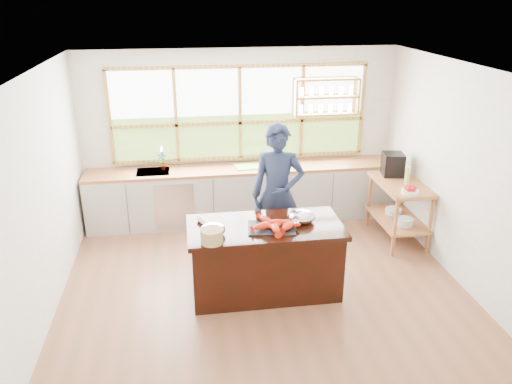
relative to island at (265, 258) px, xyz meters
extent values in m
plane|color=brown|center=(0.00, 0.20, -0.45)|extent=(5.00, 5.00, 0.00)
cube|color=silver|center=(0.00, 2.45, 0.90)|extent=(5.00, 0.02, 2.70)
cube|color=silver|center=(0.00, -2.05, 0.90)|extent=(5.00, 0.02, 2.70)
cube|color=silver|center=(-2.50, 0.20, 0.90)|extent=(0.02, 4.50, 2.70)
cube|color=silver|center=(2.50, 0.20, 0.90)|extent=(0.02, 4.50, 2.70)
cube|color=white|center=(0.00, 0.20, 2.25)|extent=(5.00, 4.50, 0.02)
cube|color=#BC9040|center=(0.00, 2.42, 1.25)|extent=(4.05, 0.06, 1.50)
cube|color=silver|center=(0.00, 2.44, 1.59)|extent=(3.98, 0.01, 0.75)
cube|color=#32601C|center=(0.00, 2.44, 0.87)|extent=(3.98, 0.01, 0.70)
cube|color=#BC9040|center=(1.35, 2.31, 1.77)|extent=(1.00, 0.28, 0.03)
cube|color=#BC9040|center=(1.35, 2.31, 1.50)|extent=(1.00, 0.28, 0.03)
cube|color=#BC9040|center=(1.35, 2.31, 1.22)|extent=(1.00, 0.28, 0.03)
cube|color=#BC9040|center=(0.85, 2.31, 1.50)|extent=(0.03, 0.28, 0.55)
cube|color=#BC9040|center=(1.85, 2.31, 1.50)|extent=(0.03, 0.28, 0.55)
cube|color=#A6A49D|center=(0.00, 2.14, -0.03)|extent=(4.90, 0.62, 0.85)
cube|color=silver|center=(-1.10, 1.82, -0.02)|extent=(0.60, 0.01, 0.72)
cube|color=#AB612F|center=(0.00, 2.14, 0.42)|extent=(4.90, 0.62, 0.05)
cube|color=silver|center=(-1.40, 2.14, 0.37)|extent=(0.50, 0.42, 0.16)
cube|color=#AB612F|center=(2.45, 0.60, 0.00)|extent=(0.04, 0.04, 0.90)
cube|color=#AB612F|center=(2.45, 1.60, 0.00)|extent=(0.04, 0.04, 0.90)
cube|color=#AB612F|center=(1.93, 0.60, 0.00)|extent=(0.04, 0.04, 0.90)
cube|color=#AB612F|center=(1.93, 1.60, 0.00)|extent=(0.04, 0.04, 0.90)
cube|color=#AB612F|center=(2.19, 1.10, -0.13)|extent=(0.62, 1.10, 0.03)
cube|color=#AB612F|center=(2.19, 1.10, 0.42)|extent=(0.62, 1.10, 0.05)
cylinder|color=silver|center=(2.19, 0.85, -0.07)|extent=(0.24, 0.24, 0.11)
cylinder|color=silver|center=(2.19, 1.25, -0.07)|extent=(0.24, 0.24, 0.09)
cube|color=black|center=(0.00, 0.00, -0.03)|extent=(1.77, 0.82, 0.84)
cube|color=black|center=(0.00, 0.00, 0.42)|extent=(1.85, 0.90, 0.06)
imported|color=#19223D|center=(0.30, 0.79, 0.51)|extent=(0.79, 0.62, 1.93)
imported|color=slate|center=(-1.25, 2.20, 0.59)|extent=(0.17, 0.13, 0.29)
cube|color=#6BCD4B|center=(0.08, 2.14, 0.45)|extent=(0.43, 0.34, 0.01)
cube|color=black|center=(2.19, 1.45, 0.62)|extent=(0.35, 0.36, 0.34)
cylinder|color=#AAC165|center=(2.24, 1.03, 0.58)|extent=(0.07, 0.07, 0.27)
cylinder|color=silver|center=(2.14, 0.70, 0.47)|extent=(0.24, 0.24, 0.05)
sphere|color=red|center=(2.19, 0.70, 0.52)|extent=(0.07, 0.07, 0.07)
sphere|color=red|center=(2.16, 0.75, 0.52)|extent=(0.07, 0.07, 0.07)
sphere|color=red|center=(2.10, 0.73, 0.52)|extent=(0.07, 0.07, 0.07)
sphere|color=red|center=(2.10, 0.67, 0.52)|extent=(0.07, 0.07, 0.07)
sphere|color=red|center=(2.16, 0.65, 0.52)|extent=(0.07, 0.07, 0.07)
cube|color=black|center=(0.06, -0.09, 0.45)|extent=(0.60, 0.47, 0.02)
ellipsoid|color=red|center=(-0.06, -0.14, 0.50)|extent=(0.23, 0.15, 0.08)
ellipsoid|color=red|center=(0.14, -0.07, 0.50)|extent=(0.23, 0.14, 0.08)
ellipsoid|color=red|center=(0.24, -0.19, 0.50)|extent=(0.21, 0.21, 0.08)
ellipsoid|color=red|center=(0.01, 0.03, 0.50)|extent=(0.18, 0.23, 0.08)
ellipsoid|color=red|center=(0.08, -0.23, 0.50)|extent=(0.11, 0.22, 0.08)
ellipsoid|color=silver|center=(-0.63, -0.14, 0.51)|extent=(0.29, 0.29, 0.14)
ellipsoid|color=silver|center=(0.46, 0.04, 0.51)|extent=(0.31, 0.31, 0.15)
cylinder|color=silver|center=(0.31, -0.25, 0.45)|extent=(0.06, 0.06, 0.01)
cylinder|color=silver|center=(0.31, -0.25, 0.52)|extent=(0.01, 0.01, 0.13)
ellipsoid|color=silver|center=(0.31, -0.25, 0.62)|extent=(0.08, 0.08, 0.10)
cylinder|color=#A68F51|center=(-0.65, -0.34, 0.53)|extent=(0.25, 0.25, 0.16)
cylinder|color=white|center=(-0.70, 0.11, 0.49)|extent=(0.19, 0.31, 0.08)
camera|label=1|loc=(-0.90, -5.27, 3.03)|focal=35.00mm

